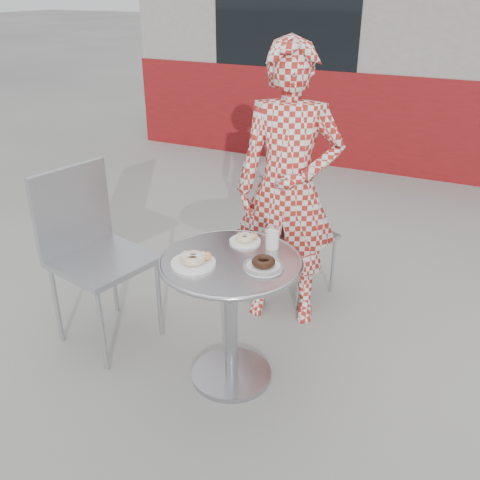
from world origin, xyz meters
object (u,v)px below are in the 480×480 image
at_px(bistro_table, 231,291).
at_px(chair_far, 296,258).
at_px(plate_near, 194,260).
at_px(plate_far, 246,239).
at_px(milk_cup, 272,239).
at_px(plate_checker, 263,265).
at_px(seated_person, 288,189).
at_px(chair_left, 105,292).

relative_size(bistro_table, chair_far, 0.87).
height_order(bistro_table, plate_near, plate_near).
distance_m(bistro_table, plate_far, 0.27).
bearing_deg(plate_near, milk_cup, 50.17).
distance_m(bistro_table, plate_checker, 0.24).
bearing_deg(plate_near, chair_far, 83.46).
distance_m(seated_person, milk_cup, 0.51).
xyz_separation_m(chair_far, plate_near, (-0.12, -1.04, 0.46)).
bearing_deg(plate_checker, plate_far, 132.38).
distance_m(plate_far, plate_checker, 0.27).
relative_size(bistro_table, milk_cup, 6.33).
xyz_separation_m(chair_left, seated_person, (0.79, 0.67, 0.50)).
distance_m(chair_far, milk_cup, 0.90).
relative_size(chair_left, plate_near, 4.76).
bearing_deg(chair_left, plate_checker, -77.70).
xyz_separation_m(bistro_table, chair_left, (-0.77, 0.01, -0.21)).
distance_m(bistro_table, chair_left, 0.80).
bearing_deg(chair_left, bistro_table, -77.57).
relative_size(chair_far, chair_left, 0.81).
height_order(chair_left, plate_far, chair_left).
bearing_deg(seated_person, plate_far, -106.85).
relative_size(chair_left, plate_checker, 5.23).
distance_m(bistro_table, seated_person, 0.74).
bearing_deg(chair_far, bistro_table, 113.85).
bearing_deg(chair_left, chair_far, -26.80).
bearing_deg(plate_checker, seated_person, 102.64).
bearing_deg(chair_far, seated_person, 117.98).
height_order(plate_near, milk_cup, milk_cup).
distance_m(chair_left, plate_far, 0.88).
distance_m(plate_near, milk_cup, 0.40).
height_order(chair_far, plate_near, chair_far).
bearing_deg(plate_far, chair_far, 89.21).
distance_m(chair_far, seated_person, 0.61).
bearing_deg(plate_near, seated_person, 79.96).
xyz_separation_m(chair_far, plate_checker, (0.17, -0.94, 0.45)).
height_order(bistro_table, chair_far, chair_far).
xyz_separation_m(bistro_table, plate_far, (-0.02, 0.20, 0.18)).
bearing_deg(plate_far, milk_cup, -2.73).
distance_m(plate_far, plate_near, 0.33).
bearing_deg(milk_cup, plate_checker, -78.26).
bearing_deg(chair_left, seated_person, -36.67).
height_order(chair_left, seated_person, seated_person).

